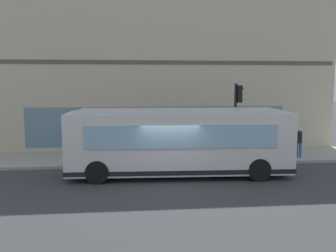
# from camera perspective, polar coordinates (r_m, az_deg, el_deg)

# --- Properties ---
(ground) EXTENTS (120.00, 120.00, 0.00)m
(ground) POSITION_cam_1_polar(r_m,az_deg,el_deg) (16.30, 0.15, -8.44)
(ground) COLOR #38383A
(sidewalk_curb) EXTENTS (3.87, 40.00, 0.15)m
(sidewalk_curb) POSITION_cam_1_polar(r_m,az_deg,el_deg) (20.68, -1.18, -4.92)
(sidewalk_curb) COLOR #9E9991
(sidewalk_curb) RESTS_ON ground
(building_corner) EXTENTS (6.37, 22.43, 9.92)m
(building_corner) POSITION_cam_1_polar(r_m,az_deg,el_deg) (25.32, -2.17, 8.35)
(building_corner) COLOR beige
(building_corner) RESTS_ON ground
(city_bus_nearside) EXTENTS (2.96, 10.14, 3.07)m
(city_bus_nearside) POSITION_cam_1_polar(r_m,az_deg,el_deg) (16.80, 1.70, -2.56)
(city_bus_nearside) COLOR silver
(city_bus_nearside) RESTS_ON ground
(traffic_light_near_corner) EXTENTS (0.32, 0.49, 4.08)m
(traffic_light_near_corner) POSITION_cam_1_polar(r_m,az_deg,el_deg) (19.56, 10.77, 2.90)
(traffic_light_near_corner) COLOR black
(traffic_light_near_corner) RESTS_ON sidewalk_curb
(fire_hydrant) EXTENTS (0.35, 0.35, 0.74)m
(fire_hydrant) POSITION_cam_1_polar(r_m,az_deg,el_deg) (21.05, 11.79, -3.64)
(fire_hydrant) COLOR gold
(fire_hydrant) RESTS_ON sidewalk_curb
(pedestrian_by_light_pole) EXTENTS (0.32, 0.32, 1.77)m
(pedestrian_by_light_pole) POSITION_cam_1_polar(r_m,az_deg,el_deg) (20.56, -7.01, -1.92)
(pedestrian_by_light_pole) COLOR #3359A5
(pedestrian_by_light_pole) RESTS_ON sidewalk_curb
(pedestrian_near_building_entrance) EXTENTS (0.32, 0.32, 1.57)m
(pedestrian_near_building_entrance) POSITION_cam_1_polar(r_m,az_deg,el_deg) (20.37, -2.10, -2.33)
(pedestrian_near_building_entrance) COLOR silver
(pedestrian_near_building_entrance) RESTS_ON sidewalk_curb
(pedestrian_near_hydrant) EXTENTS (0.32, 0.32, 1.66)m
(pedestrian_near_hydrant) POSITION_cam_1_polar(r_m,az_deg,el_deg) (21.47, 19.69, -2.10)
(pedestrian_near_hydrant) COLOR #3359A5
(pedestrian_near_hydrant) RESTS_ON sidewalk_curb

